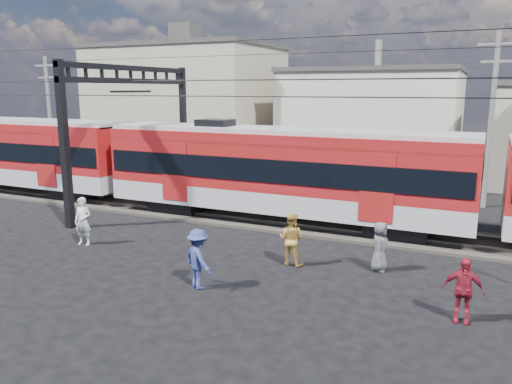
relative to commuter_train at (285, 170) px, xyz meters
The scene contains 15 objects.
ground 8.58m from the commuter_train, 76.28° to the right, with size 120.00×120.00×0.00m, color black.
track_bed 3.05m from the commuter_train, ahead, with size 70.00×3.40×0.12m, color #2D2823.
rail_near 3.05m from the commuter_train, 21.00° to the right, with size 70.00×0.12×0.12m, color #59544C.
rail_far 3.05m from the commuter_train, 21.00° to the left, with size 70.00×0.12×0.12m, color #59544C.
commuter_train is the anchor object (origin of this frame).
catenary 7.23m from the commuter_train, behind, with size 70.00×9.30×7.52m.
building_west 22.08m from the commuter_train, 133.24° to the left, with size 14.28×10.20×9.30m.
building_midwest 19.04m from the commuter_train, 90.14° to the left, with size 12.24×12.24×7.30m.
utility_pole_mid 10.81m from the commuter_train, 41.35° to the left, with size 1.80×0.24×8.50m.
utility_pole_west 21.01m from the commuter_train, 163.34° to the left, with size 1.80×0.24×8.00m.
pedestrian_a 8.52m from the commuter_train, 133.59° to the right, with size 0.67×0.44×1.83m, color silver.
pedestrian_b 5.52m from the commuter_train, 65.98° to the right, with size 0.87×0.68×1.79m, color #B98C39.
pedestrian_c 8.04m from the commuter_train, 87.18° to the right, with size 1.17×0.67×1.81m, color navy.
pedestrian_d 10.45m from the commuter_train, 42.63° to the right, with size 1.01×0.42×1.72m, color maroon.
pedestrian_e 6.70m from the commuter_train, 40.05° to the right, with size 0.80×0.52×1.64m, color #4E4E53.
Camera 1 is at (5.85, -11.89, 5.82)m, focal length 35.00 mm.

